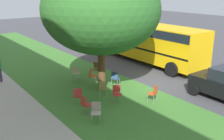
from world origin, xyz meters
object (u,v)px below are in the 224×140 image
object	(u,v)px
chair_9	(96,110)
street_tree	(101,11)
chair_7	(86,104)
chair_8	(103,88)
chair_4	(78,95)
chair_3	(153,92)
chair_2	(92,75)
school_bus	(144,38)
chair_0	(115,77)
chair_6	(117,92)
chair_5	(76,72)
chair_1	(96,68)

from	to	relation	value
chair_9	street_tree	bearing A→B (deg)	-38.51
street_tree	chair_7	size ratio (longest dim) A/B	7.58
chair_7	chair_8	world-z (taller)	same
chair_4	chair_8	distance (m)	1.54
chair_3	chair_8	world-z (taller)	same
chair_3	chair_2	bearing A→B (deg)	12.90
chair_2	school_bus	world-z (taller)	school_bus
chair_0	chair_7	world-z (taller)	same
chair_8	school_bus	distance (m)	7.95
chair_0	street_tree	bearing A→B (deg)	78.08
chair_7	school_bus	size ratio (longest dim) A/B	0.08
chair_6	chair_8	size ratio (longest dim) A/B	1.00
chair_8	street_tree	bearing A→B (deg)	-32.46
chair_3	chair_9	bearing A→B (deg)	89.40
chair_0	chair_5	world-z (taller)	same
chair_7	street_tree	bearing A→B (deg)	-47.79
street_tree	chair_8	size ratio (longest dim) A/B	7.58
chair_5	school_bus	size ratio (longest dim) A/B	0.08
chair_1	chair_6	size ratio (longest dim) A/B	1.00
chair_2	chair_0	bearing A→B (deg)	-146.92
chair_0	chair_8	size ratio (longest dim) A/B	1.00
street_tree	chair_5	xyz separation A→B (m)	(2.07, 0.53, -3.83)
street_tree	chair_9	xyz separation A→B (m)	(-3.07, 2.44, -3.83)
chair_3	chair_7	distance (m)	3.52
chair_3	chair_5	xyz separation A→B (m)	(5.18, 1.50, 0.00)
street_tree	chair_6	xyz separation A→B (m)	(-2.02, 0.50, -3.83)
street_tree	chair_0	distance (m)	3.92
school_bus	chair_8	bearing A→B (deg)	121.18
chair_5	chair_1	bearing A→B (deg)	-89.53
chair_6	chair_8	xyz separation A→B (m)	(0.94, 0.19, 0.00)
chair_1	chair_8	world-z (taller)	same
chair_7	chair_2	bearing A→B (deg)	-36.87
street_tree	chair_5	distance (m)	4.39
chair_1	chair_7	world-z (taller)	same
chair_8	school_bus	bearing A→B (deg)	-58.82
chair_4	chair_3	bearing A→B (deg)	-121.74
chair_5	chair_8	xyz separation A→B (m)	(-3.15, 0.16, 0.00)
chair_5	chair_8	world-z (taller)	same
chair_0	chair_7	distance (m)	3.84
chair_0	chair_1	distance (m)	2.26
chair_2	chair_6	xyz separation A→B (m)	(-3.08, 0.51, 0.00)
school_bus	chair_7	bearing A→B (deg)	121.53
chair_0	chair_9	distance (m)	4.36
street_tree	chair_2	distance (m)	3.98
chair_1	chair_6	world-z (taller)	same
street_tree	chair_0	xyz separation A→B (m)	(-0.17, -0.82, -3.83)
chair_7	chair_3	bearing A→B (deg)	-104.73
chair_3	chair_6	bearing A→B (deg)	53.59
chair_2	chair_4	distance (m)	3.13
chair_2	chair_3	size ratio (longest dim) A/B	1.00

